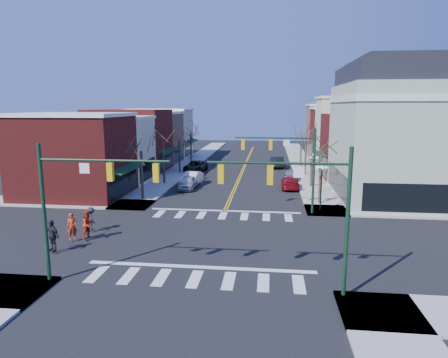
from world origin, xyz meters
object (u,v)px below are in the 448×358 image
(car_left_near, at_px, (188,183))
(pedestrian_dark_b, at_px, (91,219))
(car_right_mid, at_px, (291,175))
(car_right_far, at_px, (277,162))
(car_left_mid, at_px, (191,179))
(pedestrian_dark_a, at_px, (52,235))
(lamppost_corner, at_px, (322,178))
(car_left_far, at_px, (196,166))
(pedestrian_red_a, at_px, (72,226))
(victorian_corner, at_px, (404,131))
(pedestrian_red_b, at_px, (88,224))
(car_right_near, at_px, (290,182))
(lamppost_midblock, at_px, (314,167))

(car_left_near, bearing_deg, pedestrian_dark_b, -103.91)
(car_right_mid, xyz_separation_m, car_right_far, (-1.60, 10.46, 0.12))
(car_left_near, bearing_deg, car_right_mid, 29.39)
(car_left_mid, height_order, car_right_far, car_right_far)
(car_left_near, xyz_separation_m, pedestrian_dark_a, (-4.35, -20.02, 0.43))
(lamppost_corner, bearing_deg, car_right_far, 97.74)
(car_left_near, bearing_deg, car_left_mid, 90.19)
(car_left_mid, distance_m, car_right_far, 17.93)
(car_left_far, height_order, pedestrian_red_a, pedestrian_red_a)
(victorian_corner, xyz_separation_m, car_right_far, (-11.70, 19.02, -5.83))
(car_left_near, height_order, pedestrian_red_b, pedestrian_red_b)
(victorian_corner, bearing_deg, car_right_far, 121.60)
(car_right_near, distance_m, car_right_far, 15.42)
(car_left_far, xyz_separation_m, car_right_mid, (12.80, -5.04, -0.06))
(car_left_far, bearing_deg, lamppost_midblock, -39.34)
(victorian_corner, xyz_separation_m, car_right_near, (-10.46, 3.65, -5.97))
(car_right_near, height_order, car_right_mid, car_right_mid)
(lamppost_midblock, bearing_deg, victorian_corner, -3.45)
(car_right_far, height_order, pedestrian_red_a, pedestrian_red_a)
(car_right_far, relative_size, pedestrian_dark_b, 2.97)
(car_right_far, relative_size, pedestrian_red_a, 2.75)
(lamppost_midblock, distance_m, car_left_far, 19.74)
(lamppost_midblock, bearing_deg, car_right_near, 124.44)
(pedestrian_dark_a, bearing_deg, pedestrian_red_b, 88.63)
(victorian_corner, height_order, pedestrian_dark_a, victorian_corner)
(lamppost_corner, height_order, pedestrian_red_a, lamppost_corner)
(car_left_near, bearing_deg, victorian_corner, -5.60)
(pedestrian_red_a, bearing_deg, pedestrian_red_b, -8.79)
(pedestrian_red_a, xyz_separation_m, pedestrian_red_b, (0.95, 0.38, 0.07))
(pedestrian_red_a, bearing_deg, pedestrian_dark_b, 51.04)
(victorian_corner, distance_m, car_right_far, 23.08)
(car_left_mid, height_order, pedestrian_red_a, pedestrian_red_a)
(car_left_far, relative_size, car_right_far, 1.10)
(car_right_mid, relative_size, pedestrian_dark_a, 2.11)
(car_right_near, height_order, pedestrian_red_a, pedestrian_red_a)
(car_left_far, bearing_deg, pedestrian_red_a, -92.92)
(lamppost_corner, distance_m, car_right_mid, 14.84)
(car_right_far, relative_size, pedestrian_dark_a, 2.54)
(lamppost_midblock, relative_size, pedestrian_dark_a, 2.20)
(victorian_corner, relative_size, pedestrian_red_b, 7.28)
(victorian_corner, relative_size, lamppost_corner, 3.29)
(victorian_corner, relative_size, car_left_near, 3.43)
(lamppost_midblock, bearing_deg, pedestrian_dark_b, -140.42)
(pedestrian_dark_b, bearing_deg, car_right_far, -67.23)
(car_right_far, xyz_separation_m, pedestrian_dark_b, (-13.71, -32.66, 0.17))
(car_left_far, bearing_deg, pedestrian_dark_b, -92.71)
(pedestrian_dark_a, relative_size, pedestrian_dark_b, 1.17)
(car_right_near, distance_m, pedestrian_dark_a, 26.59)
(car_left_near, bearing_deg, lamppost_midblock, -6.82)
(lamppost_midblock, height_order, pedestrian_red_a, lamppost_midblock)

